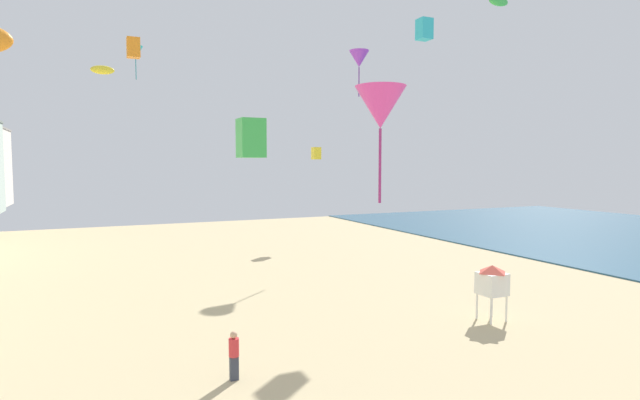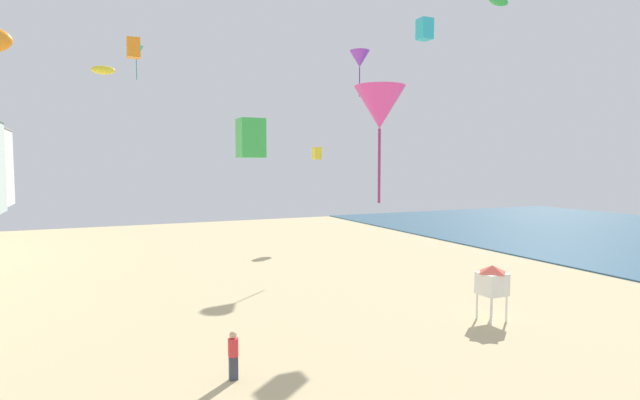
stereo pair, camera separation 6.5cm
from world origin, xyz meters
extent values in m
cube|color=#383D4C|center=(-2.57, 13.27, 0.40)|extent=(0.28, 0.18, 0.80)
cylinder|color=red|center=(-2.57, 13.27, 1.10)|extent=(0.34, 0.34, 0.60)
sphere|color=tan|center=(-2.57, 13.27, 1.52)|extent=(0.24, 0.24, 0.24)
cylinder|color=white|center=(9.34, 14.17, 0.60)|extent=(0.10, 0.10, 1.20)
cylinder|color=white|center=(10.24, 14.17, 0.60)|extent=(0.10, 0.10, 1.20)
cylinder|color=white|center=(9.34, 15.07, 0.60)|extent=(0.10, 0.10, 1.20)
cylinder|color=white|center=(10.24, 15.07, 0.60)|extent=(0.10, 0.10, 1.20)
cube|color=white|center=(9.79, 14.62, 1.70)|extent=(1.10, 1.10, 1.00)
pyramid|color=#D14C3D|center=(9.79, 14.62, 2.38)|extent=(1.10, 1.10, 0.35)
cube|color=yellow|center=(12.25, 39.62, 8.18)|extent=(0.71, 0.71, 1.12)
ellipsoid|color=yellow|center=(-5.71, 36.91, 13.88)|extent=(1.60, 0.45, 0.62)
cube|color=orange|center=(-4.79, 21.74, 12.34)|extent=(0.56, 0.56, 0.87)
cube|color=green|center=(-0.55, 17.83, 8.21)|extent=(1.04, 1.04, 1.63)
ellipsoid|color=green|center=(13.54, 18.55, 15.89)|extent=(1.31, 0.36, 0.51)
cone|color=#DB3D9E|center=(1.51, 10.89, 8.87)|extent=(1.59, 1.59, 1.30)
cylinder|color=#992A6E|center=(1.51, 10.89, 7.06)|extent=(0.09, 0.09, 2.31)
cone|color=purple|center=(13.61, 34.06, 15.79)|extent=(1.64, 1.64, 1.34)
cylinder|color=#63278B|center=(13.61, 34.06, 13.93)|extent=(0.09, 0.09, 2.39)
cube|color=#2DB7CC|center=(12.96, 24.34, 15.75)|extent=(0.84, 0.84, 1.32)
cone|color=#2DB7CC|center=(-3.68, 34.17, 14.77)|extent=(0.99, 0.99, 0.81)
cylinder|color=teal|center=(-3.68, 34.17, 13.64)|extent=(0.05, 0.05, 1.43)
camera|label=1|loc=(-6.70, -2.53, 7.08)|focal=28.12mm
camera|label=2|loc=(-6.64, -2.56, 7.08)|focal=28.12mm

